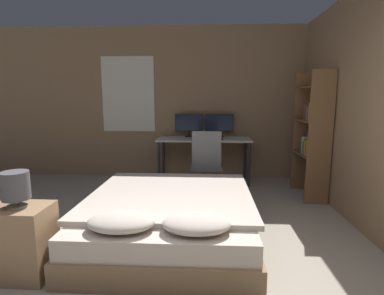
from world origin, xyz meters
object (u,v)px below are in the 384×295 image
object	(u,v)px
monitor_right	(220,124)
office_chair	(206,170)
keyboard	(204,139)
computer_mouse	(221,139)
bed	(170,217)
desk	(204,144)
nightstand	(21,242)
bookshelf	(313,131)
bedside_lamp	(15,186)
monitor_left	(189,124)

from	to	relation	value
monitor_right	office_chair	xyz separation A→B (m)	(-0.22, -0.93, -0.61)
office_chair	monitor_right	bearing A→B (deg)	76.76
keyboard	computer_mouse	bearing A→B (deg)	0.00
bed	office_chair	distance (m)	1.48
monitor_right	desk	bearing A→B (deg)	-143.35
nightstand	computer_mouse	world-z (taller)	computer_mouse
nightstand	bookshelf	bearing A→B (deg)	35.49
bed	bedside_lamp	xyz separation A→B (m)	(-1.12, -0.74, 0.54)
bedside_lamp	monitor_right	bearing A→B (deg)	61.17
bed	monitor_right	size ratio (longest dim) A/B	3.88
keyboard	bookshelf	xyz separation A→B (m)	(1.56, -0.56, 0.21)
desk	monitor_right	distance (m)	0.47
computer_mouse	bookshelf	xyz separation A→B (m)	(1.28, -0.56, 0.20)
nightstand	office_chair	world-z (taller)	office_chair
desk	monitor_right	world-z (taller)	monitor_right
keyboard	bookshelf	size ratio (longest dim) A/B	0.21
monitor_left	keyboard	distance (m)	0.53
monitor_left	computer_mouse	xyz separation A→B (m)	(0.55, -0.40, -0.21)
office_chair	bookshelf	distance (m)	1.62
bed	office_chair	size ratio (longest dim) A/B	1.95
desk	monitor_left	world-z (taller)	monitor_left
office_chair	computer_mouse	bearing A→B (deg)	66.74
monitor_right	computer_mouse	size ratio (longest dim) A/B	7.08
bedside_lamp	monitor_left	bearing A→B (deg)	69.38
nightstand	monitor_left	size ratio (longest dim) A/B	1.20
nightstand	desk	distance (m)	3.26
bedside_lamp	office_chair	size ratio (longest dim) A/B	0.29
bookshelf	bedside_lamp	bearing A→B (deg)	-144.51
monitor_right	keyboard	size ratio (longest dim) A/B	1.30
keyboard	monitor_left	bearing A→B (deg)	124.13
bed	monitor_left	bearing A→B (deg)	88.85
bed	monitor_left	xyz separation A→B (m)	(0.05, 2.36, 0.77)
monitor_left	computer_mouse	size ratio (longest dim) A/B	7.08
nightstand	monitor_left	xyz separation A→B (m)	(1.17, 3.10, 0.70)
bed	keyboard	xyz separation A→B (m)	(0.32, 1.96, 0.55)
bedside_lamp	computer_mouse	distance (m)	3.20
bedside_lamp	desk	bearing A→B (deg)	63.64
office_chair	nightstand	bearing A→B (deg)	-124.45
bookshelf	desk	bearing A→B (deg)	154.09
monitor_left	office_chair	xyz separation A→B (m)	(0.32, -0.93, -0.61)
nightstand	monitor_left	distance (m)	3.39
keyboard	office_chair	xyz separation A→B (m)	(0.05, -0.54, -0.38)
monitor_left	bookshelf	world-z (taller)	bookshelf
nightstand	keyboard	distance (m)	3.10
bed	bookshelf	world-z (taller)	bookshelf
bed	monitor_left	distance (m)	2.48
monitor_left	computer_mouse	distance (m)	0.71
desk	monitor_left	size ratio (longest dim) A/B	3.21
desk	office_chair	xyz separation A→B (m)	(0.05, -0.73, -0.28)
computer_mouse	monitor_left	bearing A→B (deg)	144.10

